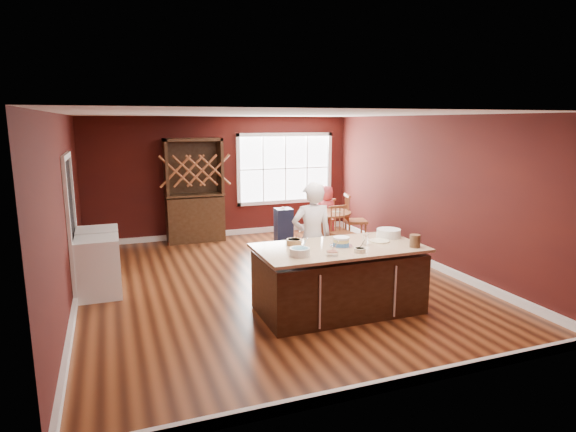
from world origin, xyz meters
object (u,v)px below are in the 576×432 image
Objects in this scene: baker at (312,239)px; hutch at (194,190)px; chair_south at (343,231)px; high_chair at (284,227)px; toddler at (285,208)px; kitchen_island at (339,280)px; washer at (98,268)px; chair_east at (356,219)px; layer_cake at (341,242)px; chair_north at (324,218)px; dining_table at (325,222)px; dryer at (99,256)px; seated_woman at (326,213)px.

baker is 0.77× the size of hutch.
chair_south is 3.39m from hutch.
high_chair is 3.26× the size of toddler.
kitchen_island is 3.57m from washer.
chair_east reaches higher than washer.
high_chair is at bearing 82.80° from layer_cake.
high_chair is at bearing -138.39° from toddler.
chair_north is 1.19m from high_chair.
chair_north reaches higher than dining_table.
hutch is (-1.20, 4.68, 0.14)m from layer_cake.
dryer is (-3.14, 2.38, -0.53)m from layer_cake.
layer_cake is (0.11, -0.75, 0.12)m from baker.
hutch is at bearing 149.33° from dining_table.
dining_table is at bearing -17.10° from high_chair.
chair_east is at bearing -124.04° from baker.
dining_table is 0.90× the size of seated_woman.
toddler is at bearing 18.27° from dryer.
high_chair is at bearing -34.78° from hutch.
layer_cake is 0.26× the size of seated_woman.
washer is (-4.39, -1.49, -0.08)m from dining_table.
chair_north is 2.94m from hutch.
chair_east is 5.34m from washer.
chair_north is 5.20m from washer.
chair_north is 4.96m from dryer.
chair_south reaches higher than dryer.
seated_woman is 1.44× the size of high_chair.
baker reaches higher than dryer.
hutch is (-2.70, 0.95, 0.51)m from seated_woman.
layer_cake is 0.34× the size of chair_north.
seated_woman is 4.84m from dryer.
dining_table is 2.85m from baker.
high_chair is 0.93× the size of dryer.
washer is at bearing -179.23° from chair_south.
chair_east is 0.49× the size of hutch.
chair_north is at bearing 45.02° from chair_east.
baker reaches higher than dining_table.
washer is (-4.64, -1.99, -0.16)m from seated_woman.
washer is at bearing -90.00° from dryer.
kitchen_island is 3.57m from high_chair.
toddler is 4.10m from washer.
seated_woman is 5.06m from washer.
baker reaches higher than toddler.
washer is (-5.12, -1.49, -0.09)m from chair_east.
high_chair is 0.94× the size of washer.
baker is 6.61× the size of toddler.
high_chair is (-1.53, 0.31, -0.12)m from chair_east.
hutch is at bearing 56.47° from washer.
toddler is at bearing 26.84° from washer.
chair_north is at bearing 67.95° from kitchen_island.
dryer is at bearing 90.00° from washer.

